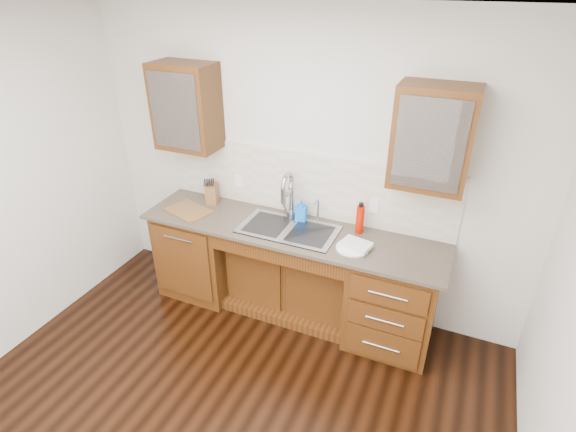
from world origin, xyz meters
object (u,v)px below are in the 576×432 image
at_px(water_bottle, 360,220).
at_px(cutting_board, 188,211).
at_px(soap_bottle, 301,210).
at_px(knife_block, 212,193).
at_px(plate, 352,248).

bearing_deg(water_bottle, cutting_board, -170.36).
bearing_deg(soap_bottle, knife_block, 172.36).
relative_size(water_bottle, knife_block, 1.36).
bearing_deg(knife_block, soap_bottle, -19.83).
height_order(plate, knife_block, knife_block).
bearing_deg(knife_block, plate, -30.22).
height_order(soap_bottle, knife_block, soap_bottle).
bearing_deg(water_bottle, plate, -85.44).
xyz_separation_m(knife_block, cutting_board, (-0.10, -0.26, -0.08)).
distance_m(soap_bottle, knife_block, 0.92).
xyz_separation_m(water_bottle, plate, (0.02, -0.27, -0.12)).
xyz_separation_m(water_bottle, cutting_board, (-1.55, -0.26, -0.12)).
bearing_deg(plate, soap_bottle, 154.12).
height_order(water_bottle, knife_block, water_bottle).
distance_m(water_bottle, cutting_board, 1.58).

